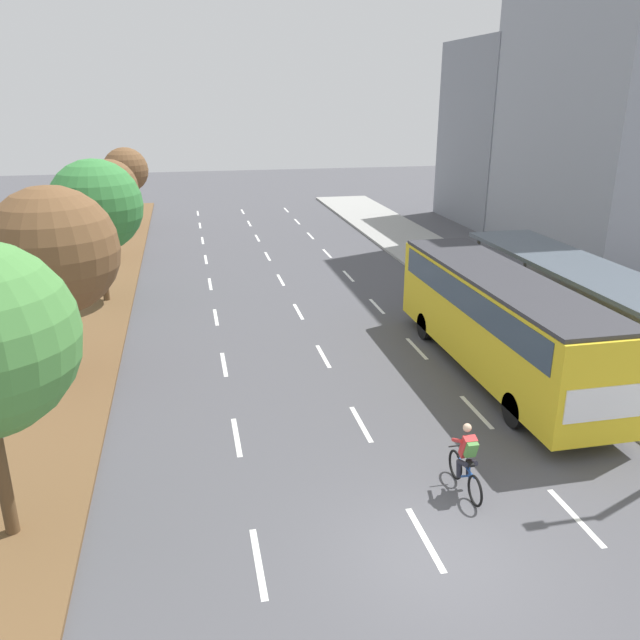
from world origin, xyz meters
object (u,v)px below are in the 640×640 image
Objects in this scene: bus at (498,314)px; median_tree_second at (53,251)px; median_tree_fifth at (126,170)px; cyclist at (466,461)px; median_tree_fourth at (109,188)px; bus_shelter at (578,293)px; median_tree_third at (96,206)px.

bus is 14.12m from median_tree_second.
median_tree_fifth is (0.34, 24.41, -0.23)m from median_tree_second.
median_tree_fifth reaches higher than cyclist.
cyclist is at bearing -68.26° from median_tree_fourth.
cyclist is 0.34× the size of median_tree_fifth.
median_tree_fifth is at bearing 125.49° from bus_shelter.
cyclist is at bearing -134.30° from bus_shelter.
median_tree_second is 16.27m from median_tree_fourth.
median_tree_fourth is (-9.91, 24.85, 3.16)m from cyclist.
cyclist is at bearing -121.58° from bus.
median_tree_second is at bearing -90.29° from median_tree_fourth.
median_tree_second is 8.14m from median_tree_third.
median_tree_second is at bearing 169.70° from bus.
cyclist is 0.30× the size of median_tree_second.
bus reaches higher than cyclist.
bus_shelter is 2.18× the size of median_tree_fifth.
median_tree_fifth is (0.26, 8.14, 0.07)m from median_tree_fourth.
median_tree_fifth is at bearing 116.45° from bus.
median_tree_fourth is (-0.25, 8.14, -0.35)m from median_tree_third.
median_tree_third is (0.34, 8.14, 0.05)m from median_tree_second.
bus is 1.84× the size of median_tree_second.
median_tree_fifth is at bearing 88.15° from median_tree_fourth.
median_tree_third is at bearing -90.03° from median_tree_fifth.
median_tree_second is 1.14× the size of median_tree_fifth.
median_tree_fourth is at bearing 91.79° from median_tree_third.
median_tree_second is (-13.73, 2.49, 2.18)m from bus.
bus_shelter is at bearing -54.51° from median_tree_fifth.
bus is at bearing -153.49° from bus_shelter.
median_tree_second is at bearing 139.35° from cyclist.
median_tree_fifth reaches higher than median_tree_fourth.
median_tree_second is 24.41m from median_tree_fifth.
median_tree_second is (-18.01, 0.36, 2.38)m from bus_shelter.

